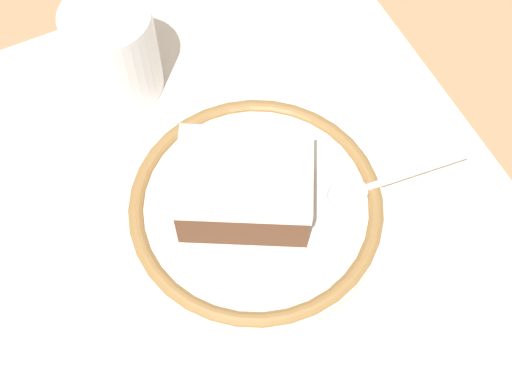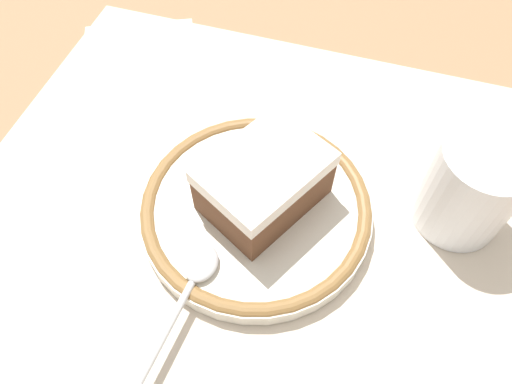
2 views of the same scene
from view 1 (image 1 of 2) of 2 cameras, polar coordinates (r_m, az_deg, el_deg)
The scene contains 6 objects.
ground_plane at distance 0.56m, azimuth -1.03°, elevation -2.93°, with size 2.40×2.40×0.00m, color #9E7551.
placemat at distance 0.56m, azimuth -1.03°, elevation -2.90°, with size 0.51×0.43×0.00m, color beige.
plate at distance 0.56m, azimuth 0.00°, elevation -1.26°, with size 0.20×0.20×0.02m.
cake_slice at distance 0.53m, azimuth -0.92°, elevation 0.44°, with size 0.11×0.12×0.05m.
spoon at distance 0.56m, azimuth 8.86°, elevation 0.43°, with size 0.03×0.12×0.01m.
cup at distance 0.61m, azimuth -11.18°, elevation 10.61°, with size 0.07×0.07×0.09m.
Camera 1 is at (-0.22, 0.10, 0.51)m, focal length 50.16 mm.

